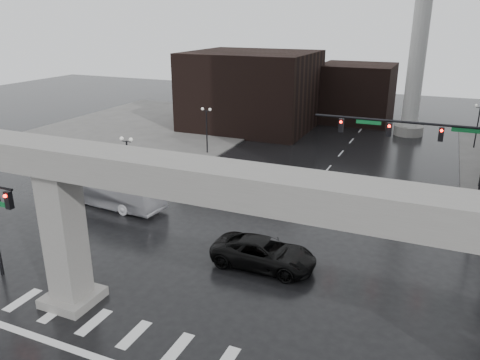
{
  "coord_description": "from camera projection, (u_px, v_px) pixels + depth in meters",
  "views": [
    {
      "loc": [
        9.67,
        -16.0,
        14.36
      ],
      "look_at": [
        -1.56,
        9.69,
        4.5
      ],
      "focal_mm": 35.0,
      "sensor_mm": 36.0,
      "label": 1
    }
  ],
  "objects": [
    {
      "name": "lamp_left_2",
      "position": [
        255.0,
        102.0,
        62.5
      ],
      "size": [
        1.22,
        0.32,
        5.11
      ],
      "color": "black",
      "rests_on": "ground"
    },
    {
      "name": "building_far_mid",
      "position": [
        356.0,
        93.0,
        66.62
      ],
      "size": [
        10.0,
        10.0,
        8.0
      ],
      "primitive_type": "cube",
      "color": "black",
      "rests_on": "ground"
    },
    {
      "name": "ground",
      "position": [
        189.0,
        335.0,
        22.24
      ],
      "size": [
        160.0,
        160.0,
        0.0
      ],
      "primitive_type": "plane",
      "color": "black",
      "rests_on": "ground"
    },
    {
      "name": "signal_mast_arm",
      "position": [
        427.0,
        143.0,
        33.16
      ],
      "size": [
        12.12,
        0.43,
        8.0
      ],
      "color": "black",
      "rests_on": "ground"
    },
    {
      "name": "building_far_left",
      "position": [
        252.0,
        90.0,
        62.18
      ],
      "size": [
        16.0,
        14.0,
        10.0
      ],
      "primitive_type": "cube",
      "color": "black",
      "rests_on": "ground"
    },
    {
      "name": "lamp_right_2",
      "position": [
        479.0,
        119.0,
        52.3
      ],
      "size": [
        1.22,
        0.32,
        5.11
      ],
      "color": "black",
      "rests_on": "ground"
    },
    {
      "name": "elevated_guideway",
      "position": [
        209.0,
        206.0,
        19.48
      ],
      "size": [
        48.0,
        2.6,
        8.7
      ],
      "color": "gray",
      "rests_on": "ground"
    },
    {
      "name": "lamp_left_1",
      "position": [
        207.0,
        123.0,
        50.39
      ],
      "size": [
        1.22,
        0.32,
        5.11
      ],
      "color": "black",
      "rests_on": "ground"
    },
    {
      "name": "pickup_truck",
      "position": [
        264.0,
        253.0,
        28.12
      ],
      "size": [
        6.33,
        2.96,
        1.75
      ],
      "primitive_type": "imported",
      "rotation": [
        0.0,
        0.0,
        1.58
      ],
      "color": "black",
      "rests_on": "ground"
    },
    {
      "name": "lamp_left_0",
      "position": [
        128.0,
        157.0,
        38.29
      ],
      "size": [
        1.22,
        0.32,
        5.11
      ],
      "color": "black",
      "rests_on": "ground"
    },
    {
      "name": "smokestack",
      "position": [
        421.0,
        25.0,
        55.31
      ],
      "size": [
        3.6,
        3.6,
        30.0
      ],
      "color": "#B9B9B5",
      "rests_on": "ground"
    },
    {
      "name": "sidewalk_nw",
      "position": [
        152.0,
        128.0,
        63.16
      ],
      "size": [
        28.0,
        36.0,
        0.15
      ],
      "primitive_type": "cube",
      "color": "slate",
      "rests_on": "ground"
    },
    {
      "name": "city_bus",
      "position": [
        105.0,
        187.0,
        37.31
      ],
      "size": [
        10.72,
        3.48,
        2.93
      ],
      "primitive_type": "imported",
      "rotation": [
        0.0,
        0.0,
        1.47
      ],
      "color": "silver",
      "rests_on": "ground"
    }
  ]
}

